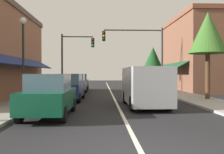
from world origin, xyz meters
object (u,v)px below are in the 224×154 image
(street_lamp_left_near, at_px, (23,47))
(tree_right_near, at_px, (208,33))
(parked_car_third_left, at_px, (75,84))
(tree_right_far, at_px, (153,58))
(parked_car_second_left, at_px, (69,87))
(traffic_signal_left_corner, at_px, (73,54))
(van_in_lane, at_px, (145,85))
(parked_car_nearest_left, at_px, (50,95))
(parked_car_far_left, at_px, (80,82))
(traffic_signal_mast_arm, at_px, (142,48))

(street_lamp_left_near, distance_m, tree_right_near, 11.54)
(parked_car_third_left, relative_size, tree_right_far, 0.77)
(parked_car_second_left, relative_size, traffic_signal_left_corner, 0.73)
(parked_car_third_left, xyz_separation_m, street_lamp_left_near, (-1.94, -7.75, 2.36))
(van_in_lane, distance_m, tree_right_far, 20.00)
(parked_car_nearest_left, distance_m, tree_right_near, 11.29)
(parked_car_third_left, bearing_deg, van_in_lane, -59.21)
(van_in_lane, xyz_separation_m, traffic_signal_left_corner, (-5.17, 11.03, 2.61))
(parked_car_third_left, distance_m, street_lamp_left_near, 8.33)
(parked_car_far_left, distance_m, traffic_signal_left_corner, 3.38)
(parked_car_nearest_left, distance_m, street_lamp_left_near, 4.40)
(parked_car_second_left, bearing_deg, tree_right_near, -1.08)
(parked_car_nearest_left, relative_size, street_lamp_left_near, 0.86)
(parked_car_nearest_left, relative_size, traffic_signal_mast_arm, 0.67)
(traffic_signal_mast_arm, distance_m, tree_right_near, 7.65)
(parked_car_far_left, bearing_deg, traffic_signal_mast_arm, -28.14)
(parked_car_far_left, height_order, tree_right_near, tree_right_near)
(parked_car_nearest_left, height_order, van_in_lane, van_in_lane)
(traffic_signal_left_corner, bearing_deg, van_in_lane, -64.89)
(van_in_lane, distance_m, traffic_signal_left_corner, 12.46)
(parked_car_nearest_left, distance_m, traffic_signal_mast_arm, 14.24)
(parked_car_third_left, bearing_deg, tree_right_near, -28.96)
(parked_car_second_left, xyz_separation_m, traffic_signal_mast_arm, (5.91, 6.55, 3.32))
(parked_car_second_left, distance_m, traffic_signal_left_corner, 8.52)
(van_in_lane, height_order, traffic_signal_mast_arm, traffic_signal_mast_arm)
(van_in_lane, height_order, traffic_signal_left_corner, traffic_signal_left_corner)
(traffic_signal_mast_arm, xyz_separation_m, traffic_signal_left_corner, (-6.61, 1.43, -0.44))
(parked_car_far_left, distance_m, street_lamp_left_near, 12.91)
(van_in_lane, xyz_separation_m, traffic_signal_mast_arm, (1.44, 9.60, 3.05))
(parked_car_second_left, distance_m, tree_right_far, 18.82)
(van_in_lane, relative_size, traffic_signal_left_corner, 0.92)
(traffic_signal_mast_arm, relative_size, tree_right_near, 1.04)
(parked_car_third_left, height_order, tree_right_far, tree_right_far)
(parked_car_nearest_left, relative_size, parked_car_third_left, 1.00)
(parked_car_nearest_left, height_order, tree_right_near, tree_right_near)
(parked_car_second_left, bearing_deg, street_lamp_left_near, -124.47)
(parked_car_third_left, xyz_separation_m, traffic_signal_left_corner, (-0.57, 3.10, 2.88))
(parked_car_third_left, distance_m, tree_right_near, 11.24)
(tree_right_near, bearing_deg, tree_right_far, 90.39)
(van_in_lane, distance_m, tree_right_near, 6.30)
(street_lamp_left_near, height_order, tree_right_near, tree_right_near)
(parked_car_second_left, height_order, van_in_lane, van_in_lane)
(parked_car_far_left, bearing_deg, van_in_lane, -70.90)
(parked_car_second_left, bearing_deg, parked_car_far_left, 92.46)
(parked_car_third_left, height_order, street_lamp_left_near, street_lamp_left_near)
(tree_right_far, bearing_deg, tree_right_near, -89.61)
(parked_car_far_left, height_order, traffic_signal_left_corner, traffic_signal_left_corner)
(van_in_lane, relative_size, tree_right_far, 0.97)
(van_in_lane, bearing_deg, parked_car_second_left, 144.96)
(parked_car_nearest_left, xyz_separation_m, van_in_lane, (4.48, 2.92, 0.27))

